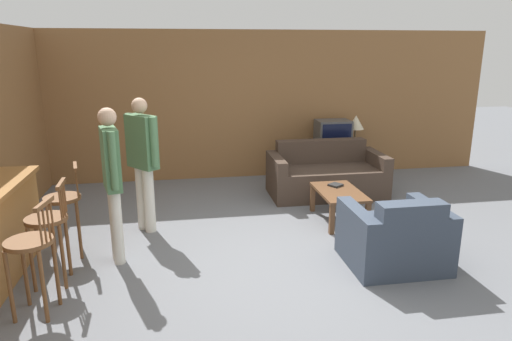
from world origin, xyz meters
The scene contains 14 objects.
ground_plane centered at (0.00, 0.00, 0.00)m, with size 24.00×24.00×0.00m, color slate.
wall_back centered at (0.00, 3.60, 1.30)m, with size 9.40×0.08×2.60m.
bar_chair_near centered at (-2.31, -0.58, 0.60)m, with size 0.45×0.45×1.06m.
bar_chair_mid centered at (-2.31, -0.03, 0.60)m, with size 0.42×0.42×1.06m.
bar_chair_far centered at (-2.31, 0.61, 0.60)m, with size 0.48×0.48×1.06m.
couch_far centered at (1.29, 2.30, 0.31)m, with size 1.81×0.93×0.84m.
armchair_near centered at (1.24, -0.22, 0.31)m, with size 1.01×0.88×0.82m.
coffee_table centered at (1.09, 1.13, 0.36)m, with size 0.56×0.94×0.43m.
tv_unit centered at (1.69, 3.22, 0.29)m, with size 1.18×0.55×0.59m.
tv centered at (1.69, 3.22, 0.82)m, with size 0.59×0.44×0.47m.
book_on_table centered at (1.12, 1.36, 0.44)m, with size 0.23×0.22×0.03m.
table_lamp centered at (2.12, 3.22, 0.99)m, with size 0.30×0.30×0.55m.
person_by_window centered at (-1.47, 1.24, 0.97)m, with size 0.42×0.47×1.71m.
person_by_counter centered at (-1.73, 0.38, 0.98)m, with size 0.25×0.49×1.71m.
Camera 1 is at (-1.00, -4.47, 2.30)m, focal length 32.00 mm.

